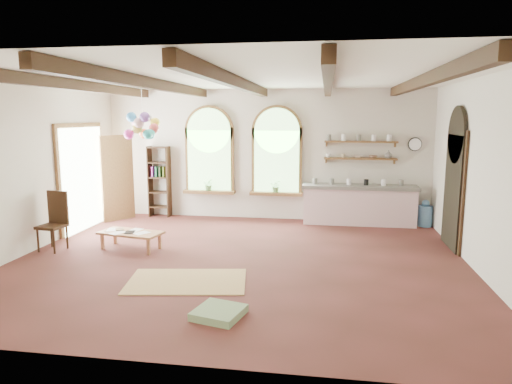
% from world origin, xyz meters
% --- Properties ---
extents(floor, '(8.00, 8.00, 0.00)m').
position_xyz_m(floor, '(0.00, 0.00, 0.00)').
color(floor, '#5D2926').
rests_on(floor, ground).
extents(ceiling_beams, '(6.20, 6.80, 0.18)m').
position_xyz_m(ceiling_beams, '(0.00, 0.00, 3.10)').
color(ceiling_beams, '#311D0F').
rests_on(ceiling_beams, ceiling).
extents(window_left, '(1.30, 0.28, 2.20)m').
position_xyz_m(window_left, '(-1.40, 3.43, 1.63)').
color(window_left, brown).
rests_on(window_left, floor).
extents(window_right, '(1.30, 0.28, 2.20)m').
position_xyz_m(window_right, '(0.30, 3.43, 1.63)').
color(window_right, brown).
rests_on(window_right, floor).
extents(left_doorway, '(0.10, 1.90, 2.50)m').
position_xyz_m(left_doorway, '(-3.95, 1.80, 1.15)').
color(left_doorway, brown).
rests_on(left_doorway, floor).
extents(right_doorway, '(0.10, 1.30, 2.40)m').
position_xyz_m(right_doorway, '(3.95, 1.50, 1.10)').
color(right_doorway, black).
rests_on(right_doorway, floor).
extents(kitchen_counter, '(2.68, 0.62, 0.94)m').
position_xyz_m(kitchen_counter, '(2.30, 3.20, 0.48)').
color(kitchen_counter, beige).
rests_on(kitchen_counter, floor).
extents(wall_shelf_lower, '(1.70, 0.24, 0.04)m').
position_xyz_m(wall_shelf_lower, '(2.30, 3.38, 1.55)').
color(wall_shelf_lower, brown).
rests_on(wall_shelf_lower, wall_back).
extents(wall_shelf_upper, '(1.70, 0.24, 0.04)m').
position_xyz_m(wall_shelf_upper, '(2.30, 3.38, 1.95)').
color(wall_shelf_upper, brown).
rests_on(wall_shelf_upper, wall_back).
extents(wall_clock, '(0.32, 0.04, 0.32)m').
position_xyz_m(wall_clock, '(3.55, 3.45, 1.90)').
color(wall_clock, black).
rests_on(wall_clock, wall_back).
extents(bookshelf, '(0.53, 0.32, 1.80)m').
position_xyz_m(bookshelf, '(-2.70, 3.32, 0.90)').
color(bookshelf, '#311D0F').
rests_on(bookshelf, floor).
extents(coffee_table, '(1.29, 0.78, 0.34)m').
position_xyz_m(coffee_table, '(-2.20, 0.39, 0.30)').
color(coffee_table, tan).
rests_on(coffee_table, floor).
extents(side_chair, '(0.50, 0.50, 1.13)m').
position_xyz_m(side_chair, '(-3.65, 0.11, 0.33)').
color(side_chair, '#311D0F').
rests_on(side_chair, floor).
extents(floor_mat, '(1.97, 1.39, 0.02)m').
position_xyz_m(floor_mat, '(-0.60, -1.16, 0.01)').
color(floor_mat, tan).
rests_on(floor_mat, floor).
extents(floor_cushion, '(0.71, 0.71, 0.10)m').
position_xyz_m(floor_cushion, '(0.18, -2.30, 0.05)').
color(floor_cushion, gray).
rests_on(floor_cushion, floor).
extents(water_jug_a, '(0.33, 0.33, 0.64)m').
position_xyz_m(water_jug_a, '(3.10, 3.20, 0.28)').
color(water_jug_a, '#5385B2').
rests_on(water_jug_a, floor).
extents(water_jug_b, '(0.33, 0.33, 0.63)m').
position_xyz_m(water_jug_b, '(3.82, 3.20, 0.27)').
color(water_jug_b, '#5385B2').
rests_on(water_jug_b, floor).
extents(balloon_cluster, '(0.67, 0.71, 1.14)m').
position_xyz_m(balloon_cluster, '(-2.41, 1.67, 2.34)').
color(balloon_cluster, white).
rests_on(balloon_cluster, floor).
extents(table_book, '(0.24, 0.27, 0.02)m').
position_xyz_m(table_book, '(-2.55, 0.47, 0.35)').
color(table_book, olive).
rests_on(table_book, coffee_table).
extents(tablet, '(0.21, 0.27, 0.01)m').
position_xyz_m(tablet, '(-2.19, 0.33, 0.35)').
color(tablet, black).
rests_on(tablet, coffee_table).
extents(potted_plant_left, '(0.27, 0.23, 0.30)m').
position_xyz_m(potted_plant_left, '(-1.40, 3.32, 0.85)').
color(potted_plant_left, '#598C4C').
rests_on(potted_plant_left, window_left).
extents(potted_plant_right, '(0.27, 0.23, 0.30)m').
position_xyz_m(potted_plant_right, '(0.30, 3.32, 0.85)').
color(potted_plant_right, '#598C4C').
rests_on(potted_plant_right, window_right).
extents(shelf_cup_a, '(0.12, 0.10, 0.10)m').
position_xyz_m(shelf_cup_a, '(1.55, 3.38, 1.62)').
color(shelf_cup_a, white).
rests_on(shelf_cup_a, wall_shelf_lower).
extents(shelf_cup_b, '(0.10, 0.10, 0.09)m').
position_xyz_m(shelf_cup_b, '(1.90, 3.38, 1.62)').
color(shelf_cup_b, beige).
rests_on(shelf_cup_b, wall_shelf_lower).
extents(shelf_bowl_a, '(0.22, 0.22, 0.05)m').
position_xyz_m(shelf_bowl_a, '(2.25, 3.38, 1.60)').
color(shelf_bowl_a, beige).
rests_on(shelf_bowl_a, wall_shelf_lower).
extents(shelf_bowl_b, '(0.20, 0.20, 0.06)m').
position_xyz_m(shelf_bowl_b, '(2.60, 3.38, 1.60)').
color(shelf_bowl_b, '#8C664C').
rests_on(shelf_bowl_b, wall_shelf_lower).
extents(shelf_vase, '(0.18, 0.18, 0.19)m').
position_xyz_m(shelf_vase, '(2.95, 3.38, 1.67)').
color(shelf_vase, slate).
rests_on(shelf_vase, wall_shelf_lower).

